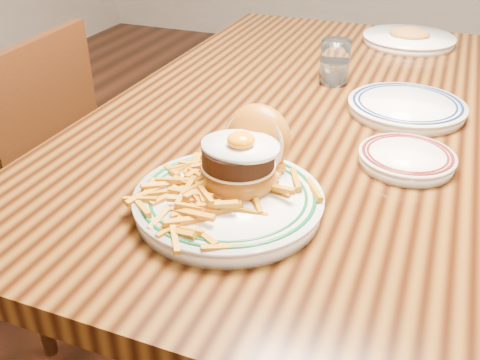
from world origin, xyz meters
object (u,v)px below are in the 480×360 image
at_px(main_plate, 233,184).
at_px(side_plate, 407,158).
at_px(table, 293,134).
at_px(chair_left, 25,180).

relative_size(main_plate, side_plate, 1.75).
bearing_deg(side_plate, table, 152.08).
height_order(chair_left, main_plate, main_plate).
height_order(chair_left, side_plate, chair_left).
height_order(main_plate, side_plate, main_plate).
distance_m(main_plate, side_plate, 0.36).
bearing_deg(chair_left, main_plate, -25.12).
distance_m(table, chair_left, 0.77).
bearing_deg(table, main_plate, -86.16).
relative_size(table, side_plate, 8.56).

